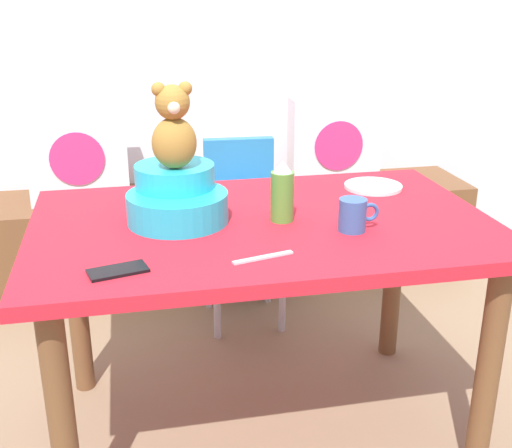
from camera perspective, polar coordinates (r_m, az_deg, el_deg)
ground_plane at (r=2.29m, az=0.53°, el=-17.28°), size 8.00×8.00×0.00m
back_wall at (r=3.25m, az=-5.12°, el=18.60°), size 4.40×0.10×2.60m
window_bench at (r=3.20m, az=-3.94°, el=-1.05°), size 2.60×0.44×0.46m
pillow_floral_left at (r=3.03m, az=-15.56°, el=5.93°), size 0.44×0.15×0.44m
pillow_floral_right at (r=3.18m, az=6.96°, el=7.21°), size 0.44×0.15×0.44m
book_stack at (r=3.14m, az=-0.78°, el=3.77°), size 0.20×0.14×0.08m
dining_table at (r=1.97m, az=0.59°, el=-2.43°), size 1.38×0.87×0.74m
highchair at (r=2.71m, az=-1.18°, el=1.48°), size 0.34×0.46×0.79m
infant_seat_teal at (r=1.92m, az=-7.07°, el=2.42°), size 0.30×0.33×0.16m
teddy_bear at (r=1.87m, az=-7.34°, el=8.44°), size 0.13×0.12×0.25m
ketchup_bottle at (r=1.90m, az=2.35°, el=2.80°), size 0.07×0.07×0.18m
coffee_mug at (r=1.85m, az=8.66°, el=0.81°), size 0.12×0.08×0.09m
dinner_plate_near at (r=2.27m, az=10.39°, el=3.32°), size 0.20×0.20×0.01m
cell_phone at (r=1.62m, az=-12.19°, el=-4.08°), size 0.16×0.10×0.01m
table_fork at (r=1.66m, az=0.63°, el=-2.99°), size 0.17×0.06×0.01m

